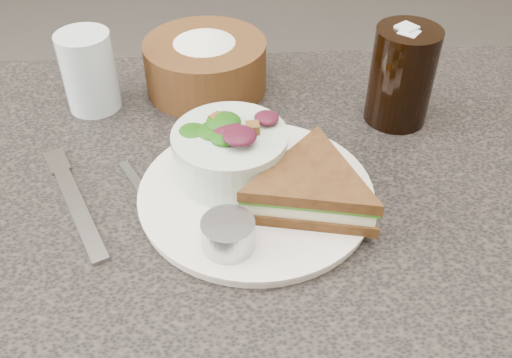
{
  "coord_description": "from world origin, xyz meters",
  "views": [
    {
      "loc": [
        -0.02,
        -0.53,
        1.22
      ],
      "look_at": [
        0.01,
        -0.02,
        0.78
      ],
      "focal_mm": 40.0,
      "sensor_mm": 36.0,
      "label": 1
    }
  ],
  "objects_px": {
    "dressing_ramekin": "(228,234)",
    "salad_bowl": "(230,146)",
    "water_glass": "(89,72)",
    "sandwich": "(311,188)",
    "dining_table": "(251,355)",
    "cola_glass": "(402,72)",
    "bread_basket": "(205,57)",
    "dinner_plate": "(256,194)"
  },
  "relations": [
    {
      "from": "dressing_ramekin",
      "to": "cola_glass",
      "type": "bearing_deg",
      "value": 45.19
    },
    {
      "from": "sandwich",
      "to": "salad_bowl",
      "type": "xyz_separation_m",
      "value": [
        -0.09,
        0.07,
        0.02
      ]
    },
    {
      "from": "dinner_plate",
      "to": "salad_bowl",
      "type": "bearing_deg",
      "value": 128.38
    },
    {
      "from": "dinner_plate",
      "to": "bread_basket",
      "type": "distance_m",
      "value": 0.27
    },
    {
      "from": "dining_table",
      "to": "bread_basket",
      "type": "distance_m",
      "value": 0.49
    },
    {
      "from": "dinner_plate",
      "to": "water_glass",
      "type": "xyz_separation_m",
      "value": [
        -0.23,
        0.22,
        0.05
      ]
    },
    {
      "from": "dressing_ramekin",
      "to": "water_glass",
      "type": "xyz_separation_m",
      "value": [
        -0.19,
        0.31,
        0.03
      ]
    },
    {
      "from": "sandwich",
      "to": "bread_basket",
      "type": "relative_size",
      "value": 0.99
    },
    {
      "from": "salad_bowl",
      "to": "cola_glass",
      "type": "height_order",
      "value": "cola_glass"
    },
    {
      "from": "dressing_ramekin",
      "to": "salad_bowl",
      "type": "bearing_deg",
      "value": 87.15
    },
    {
      "from": "sandwich",
      "to": "water_glass",
      "type": "height_order",
      "value": "water_glass"
    },
    {
      "from": "salad_bowl",
      "to": "water_glass",
      "type": "distance_m",
      "value": 0.27
    },
    {
      "from": "water_glass",
      "to": "salad_bowl",
      "type": "bearing_deg",
      "value": -42.77
    },
    {
      "from": "dining_table",
      "to": "dinner_plate",
      "type": "distance_m",
      "value": 0.38
    },
    {
      "from": "dinner_plate",
      "to": "salad_bowl",
      "type": "distance_m",
      "value": 0.07
    },
    {
      "from": "sandwich",
      "to": "bread_basket",
      "type": "distance_m",
      "value": 0.32
    },
    {
      "from": "salad_bowl",
      "to": "bread_basket",
      "type": "xyz_separation_m",
      "value": [
        -0.03,
        0.22,
        -0.0
      ]
    },
    {
      "from": "dining_table",
      "to": "bread_basket",
      "type": "xyz_separation_m",
      "value": [
        -0.05,
        0.24,
        0.43
      ]
    },
    {
      "from": "water_glass",
      "to": "dressing_ramekin",
      "type": "bearing_deg",
      "value": -58.25
    },
    {
      "from": "bread_basket",
      "to": "dinner_plate",
      "type": "bearing_deg",
      "value": -76.96
    },
    {
      "from": "dinner_plate",
      "to": "cola_glass",
      "type": "height_order",
      "value": "cola_glass"
    },
    {
      "from": "cola_glass",
      "to": "sandwich",
      "type": "bearing_deg",
      "value": -128.42
    },
    {
      "from": "dressing_ramekin",
      "to": "water_glass",
      "type": "height_order",
      "value": "water_glass"
    },
    {
      "from": "dining_table",
      "to": "cola_glass",
      "type": "xyz_separation_m",
      "value": [
        0.22,
        0.14,
        0.45
      ]
    },
    {
      "from": "dining_table",
      "to": "water_glass",
      "type": "bearing_deg",
      "value": 137.24
    },
    {
      "from": "sandwich",
      "to": "dressing_ramekin",
      "type": "height_order",
      "value": "sandwich"
    },
    {
      "from": "sandwich",
      "to": "dressing_ramekin",
      "type": "distance_m",
      "value": 0.12
    },
    {
      "from": "dinner_plate",
      "to": "water_glass",
      "type": "bearing_deg",
      "value": 135.91
    },
    {
      "from": "dressing_ramekin",
      "to": "sandwich",
      "type": "bearing_deg",
      "value": 31.72
    },
    {
      "from": "cola_glass",
      "to": "dining_table",
      "type": "bearing_deg",
      "value": -147.05
    },
    {
      "from": "sandwich",
      "to": "salad_bowl",
      "type": "height_order",
      "value": "salad_bowl"
    },
    {
      "from": "sandwich",
      "to": "cola_glass",
      "type": "bearing_deg",
      "value": 63.53
    },
    {
      "from": "cola_glass",
      "to": "bread_basket",
      "type": "bearing_deg",
      "value": 159.68
    },
    {
      "from": "water_glass",
      "to": "sandwich",
      "type": "bearing_deg",
      "value": -40.66
    },
    {
      "from": "bread_basket",
      "to": "sandwich",
      "type": "bearing_deg",
      "value": -67.04
    },
    {
      "from": "dining_table",
      "to": "salad_bowl",
      "type": "relative_size",
      "value": 7.06
    },
    {
      "from": "dining_table",
      "to": "cola_glass",
      "type": "distance_m",
      "value": 0.52
    },
    {
      "from": "salad_bowl",
      "to": "cola_glass",
      "type": "xyz_separation_m",
      "value": [
        0.24,
        0.12,
        0.02
      ]
    },
    {
      "from": "dining_table",
      "to": "dressing_ramekin",
      "type": "xyz_separation_m",
      "value": [
        -0.03,
        -0.11,
        0.4
      ]
    },
    {
      "from": "dinner_plate",
      "to": "salad_bowl",
      "type": "xyz_separation_m",
      "value": [
        -0.03,
        0.04,
        0.05
      ]
    },
    {
      "from": "cola_glass",
      "to": "salad_bowl",
      "type": "bearing_deg",
      "value": -152.98
    },
    {
      "from": "sandwich",
      "to": "cola_glass",
      "type": "xyz_separation_m",
      "value": [
        0.15,
        0.19,
        0.04
      ]
    }
  ]
}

